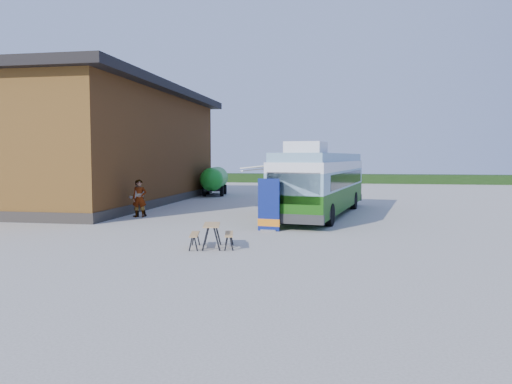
% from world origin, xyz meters
% --- Properties ---
extents(ground, '(100.00, 100.00, 0.00)m').
position_xyz_m(ground, '(0.00, 0.00, 0.00)').
color(ground, '#BCB7AD').
rests_on(ground, ground).
extents(barn, '(9.60, 21.20, 7.50)m').
position_xyz_m(barn, '(-10.50, 10.00, 3.59)').
color(barn, brown).
rests_on(barn, ground).
extents(hedge, '(40.00, 3.00, 1.00)m').
position_xyz_m(hedge, '(8.00, 38.00, 0.50)').
color(hedge, '#264419').
rests_on(hedge, ground).
extents(bus, '(4.35, 12.23, 3.68)m').
position_xyz_m(bus, '(3.44, 5.36, 1.76)').
color(bus, '#206711').
rests_on(bus, ground).
extents(awning, '(3.05, 4.30, 0.50)m').
position_xyz_m(awning, '(1.18, 5.05, 2.69)').
color(awning, white).
rests_on(awning, ground).
extents(banner, '(0.92, 0.28, 2.14)m').
position_xyz_m(banner, '(1.55, -0.57, 0.87)').
color(banner, navy).
rests_on(banner, ground).
extents(picnic_table, '(1.64, 1.52, 0.80)m').
position_xyz_m(picnic_table, '(0.27, -4.63, 0.60)').
color(picnic_table, tan).
rests_on(picnic_table, ground).
extents(person_a, '(0.79, 0.63, 1.89)m').
position_xyz_m(person_a, '(-5.51, 2.91, 0.94)').
color(person_a, '#999999').
rests_on(person_a, ground).
extents(person_b, '(1.14, 1.12, 1.85)m').
position_xyz_m(person_b, '(-5.70, 3.13, 0.92)').
color(person_b, '#999999').
rests_on(person_b, ground).
extents(slurry_tanker, '(2.31, 5.91, 2.19)m').
position_xyz_m(slurry_tanker, '(-5.50, 17.41, 1.26)').
color(slurry_tanker, '#1B9623').
rests_on(slurry_tanker, ground).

